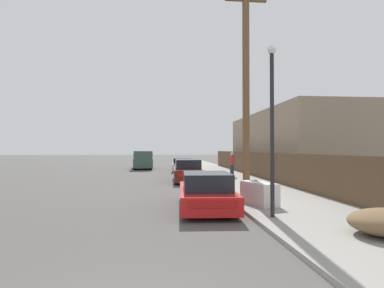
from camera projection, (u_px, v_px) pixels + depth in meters
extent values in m
cube|color=gray|center=(217.00, 172.00, 26.66)|extent=(4.20, 63.00, 0.12)
cube|color=silver|center=(259.00, 193.00, 10.75)|extent=(1.04, 1.73, 0.76)
cube|color=white|center=(259.00, 183.00, 10.76)|extent=(1.00, 1.66, 0.03)
cube|color=#333335|center=(256.00, 180.00, 11.29)|extent=(0.08, 0.20, 0.02)
cube|color=gray|center=(255.00, 181.00, 11.01)|extent=(0.67, 0.23, 0.01)
cube|color=gray|center=(263.00, 183.00, 10.53)|extent=(0.67, 0.23, 0.01)
cube|color=red|center=(206.00, 196.00, 10.58)|extent=(2.03, 4.44, 0.57)
cube|color=black|center=(207.00, 181.00, 10.20)|extent=(1.66, 2.17, 0.57)
cube|color=#B21414|center=(212.00, 205.00, 8.40)|extent=(1.41, 0.10, 0.20)
cylinder|color=black|center=(183.00, 193.00, 11.90)|extent=(0.23, 0.68, 0.68)
cylinder|color=black|center=(222.00, 193.00, 11.96)|extent=(0.23, 0.68, 0.68)
cylinder|color=black|center=(184.00, 206.00, 9.20)|extent=(0.23, 0.68, 0.68)
cylinder|color=black|center=(235.00, 206.00, 9.27)|extent=(0.23, 0.68, 0.68)
cube|color=#5B1E19|center=(188.00, 174.00, 19.44)|extent=(1.88, 4.66, 0.73)
cube|color=black|center=(188.00, 164.00, 19.27)|extent=(1.59, 2.62, 0.57)
cube|color=#B21414|center=(190.00, 175.00, 17.12)|extent=(1.39, 0.06, 0.26)
cylinder|color=black|center=(175.00, 175.00, 20.81)|extent=(0.21, 0.61, 0.61)
cylinder|color=black|center=(197.00, 175.00, 20.92)|extent=(0.21, 0.61, 0.61)
cylinder|color=black|center=(176.00, 179.00, 17.95)|extent=(0.21, 0.61, 0.61)
cylinder|color=black|center=(202.00, 179.00, 18.06)|extent=(0.21, 0.61, 0.61)
cube|color=silver|center=(182.00, 167.00, 28.12)|extent=(2.13, 4.42, 0.63)
cube|color=black|center=(182.00, 161.00, 27.95)|extent=(1.74, 2.52, 0.49)
cube|color=#B21414|center=(182.00, 167.00, 25.95)|extent=(1.42, 0.13, 0.22)
cylinder|color=black|center=(174.00, 167.00, 29.43)|extent=(0.25, 0.65, 0.64)
cylinder|color=black|center=(191.00, 167.00, 29.47)|extent=(0.25, 0.65, 0.64)
cylinder|color=black|center=(173.00, 169.00, 26.76)|extent=(0.25, 0.65, 0.64)
cylinder|color=black|center=(191.00, 169.00, 26.80)|extent=(0.25, 0.65, 0.64)
cube|color=#385647|center=(143.00, 162.00, 32.33)|extent=(2.43, 5.98, 0.92)
cube|color=#385647|center=(143.00, 155.00, 30.77)|extent=(2.05, 2.77, 0.78)
cube|color=black|center=(143.00, 155.00, 30.77)|extent=(2.08, 2.72, 0.43)
cylinder|color=black|center=(151.00, 166.00, 30.69)|extent=(0.33, 0.82, 0.80)
cylinder|color=black|center=(135.00, 166.00, 30.41)|extent=(0.33, 0.82, 0.80)
cylinder|color=black|center=(150.00, 164.00, 34.25)|extent=(0.33, 0.82, 0.80)
cylinder|color=black|center=(135.00, 164.00, 33.97)|extent=(0.33, 0.82, 0.80)
cylinder|color=brown|center=(246.00, 86.00, 12.75)|extent=(0.30, 0.30, 9.31)
cube|color=brown|center=(246.00, 0.00, 12.82)|extent=(1.80, 0.12, 0.12)
cylinder|color=#232326|center=(272.00, 135.00, 8.74)|extent=(0.12, 0.12, 4.77)
sphere|color=white|center=(272.00, 50.00, 8.79)|extent=(0.26, 0.26, 0.26)
cube|color=brown|center=(265.00, 166.00, 19.69)|extent=(0.08, 34.10, 1.75)
cube|color=gray|center=(289.00, 143.00, 26.15)|extent=(6.00, 16.84, 5.23)
cylinder|color=#282D42|center=(232.00, 171.00, 21.61)|extent=(0.28, 0.28, 0.83)
cylinder|color=#B72D33|center=(232.00, 160.00, 21.62)|extent=(0.34, 0.34, 0.66)
sphere|color=#DBB293|center=(232.00, 154.00, 21.63)|extent=(0.25, 0.25, 0.25)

